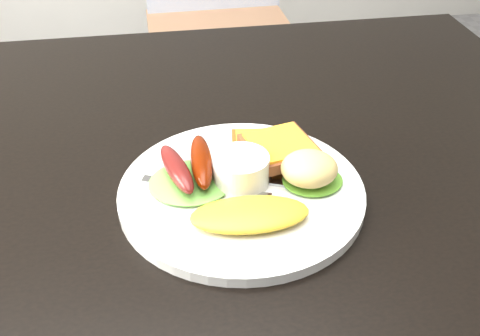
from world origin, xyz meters
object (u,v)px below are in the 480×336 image
(dining_table, at_px, (146,170))
(plate, at_px, (241,192))
(dining_chair, at_px, (222,38))
(person, at_px, (249,6))

(dining_table, xyz_separation_m, plate, (0.11, -0.10, 0.03))
(dining_chair, xyz_separation_m, person, (-0.00, -0.47, 0.27))
(dining_table, distance_m, dining_chair, 1.12)
(person, bearing_deg, dining_table, 83.63)
(dining_table, height_order, person, person)
(dining_chair, height_order, plate, plate)
(dining_chair, distance_m, person, 0.54)
(dining_chair, bearing_deg, plate, -97.73)
(dining_table, distance_m, person, 0.63)
(dining_table, relative_size, plate, 4.35)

